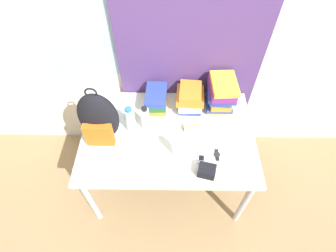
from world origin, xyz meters
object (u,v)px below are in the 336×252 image
(book_stack_left, at_px, (156,99))
(cell_phone, at_px, (201,158))
(book_stack_center, at_px, (190,98))
(sports_bottle, at_px, (145,119))
(wristwatch, at_px, (217,155))
(book_stack_right, at_px, (221,93))
(sunglasses_case, at_px, (193,127))
(backpack, at_px, (99,119))
(water_bottle, at_px, (130,120))
(camera_pouch, at_px, (207,171))
(sunscreen_bottle, at_px, (176,146))

(book_stack_left, bearing_deg, cell_phone, -56.69)
(book_stack_left, height_order, book_stack_center, book_stack_center)
(book_stack_center, distance_m, sports_bottle, 0.42)
(book_stack_left, distance_m, wristwatch, 0.67)
(book_stack_right, xyz_separation_m, sunglasses_case, (-0.22, -0.24, -0.13))
(sunglasses_case, bearing_deg, backpack, -172.62)
(water_bottle, xyz_separation_m, sunglasses_case, (0.48, 0.00, -0.09))
(book_stack_center, distance_m, camera_pouch, 0.64)
(camera_pouch, bearing_deg, book_stack_right, 76.67)
(cell_phone, height_order, wristwatch, cell_phone)
(book_stack_center, height_order, wristwatch, book_stack_center)
(book_stack_center, height_order, cell_phone, book_stack_center)
(book_stack_right, distance_m, sunscreen_bottle, 0.59)
(sports_bottle, xyz_separation_m, camera_pouch, (0.44, -0.39, -0.07))
(backpack, xyz_separation_m, water_bottle, (0.20, 0.08, -0.10))
(book_stack_center, bearing_deg, camera_pouch, -81.48)
(sports_bottle, bearing_deg, camera_pouch, -41.79)
(backpack, relative_size, book_stack_left, 1.78)
(sports_bottle, distance_m, sunglasses_case, 0.38)
(book_stack_center, xyz_separation_m, camera_pouch, (0.09, -0.63, -0.06))
(water_bottle, height_order, camera_pouch, water_bottle)
(book_stack_left, distance_m, book_stack_center, 0.27)
(water_bottle, height_order, sunglasses_case, water_bottle)
(book_stack_right, height_order, cell_phone, book_stack_right)
(water_bottle, relative_size, wristwatch, 2.41)
(backpack, height_order, sports_bottle, backpack)
(book_stack_left, height_order, book_stack_right, book_stack_right)
(sunscreen_bottle, distance_m, camera_pouch, 0.27)
(camera_pouch, bearing_deg, sunglasses_case, 100.68)
(camera_pouch, bearing_deg, backpack, 158.33)
(cell_phone, xyz_separation_m, wristwatch, (0.12, 0.04, -0.00))
(book_stack_left, bearing_deg, water_bottle, -126.57)
(sunglasses_case, height_order, camera_pouch, camera_pouch)
(water_bottle, xyz_separation_m, camera_pouch, (0.55, -0.38, -0.08))
(sunscreen_bottle, relative_size, camera_pouch, 1.32)
(book_stack_left, xyz_separation_m, wristwatch, (0.46, -0.48, -0.07))
(book_stack_right, relative_size, sunscreen_bottle, 1.61)
(backpack, distance_m, sunglasses_case, 0.71)
(book_stack_left, bearing_deg, backpack, -139.08)
(book_stack_left, xyz_separation_m, sunglasses_case, (0.30, -0.24, -0.06))
(cell_phone, distance_m, camera_pouch, 0.12)
(book_stack_left, relative_size, sunglasses_case, 1.81)
(backpack, height_order, water_bottle, backpack)
(book_stack_right, bearing_deg, sunscreen_bottle, -127.91)
(book_stack_center, relative_size, cell_phone, 2.62)
(sports_bottle, bearing_deg, book_stack_left, 73.41)
(book_stack_right, bearing_deg, book_stack_left, 179.95)
(wristwatch, bearing_deg, book_stack_left, 133.37)
(backpack, distance_m, book_stack_right, 0.96)
(sunglasses_case, bearing_deg, camera_pouch, -79.32)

